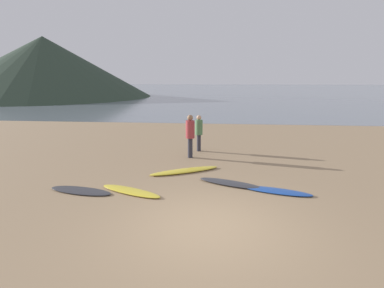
{
  "coord_description": "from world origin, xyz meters",
  "views": [
    {
      "loc": [
        0.26,
        -6.31,
        3.29
      ],
      "look_at": [
        -0.91,
        5.8,
        0.6
      ],
      "focal_mm": 29.05,
      "sensor_mm": 36.0,
      "label": 1
    }
  ],
  "objects_px": {
    "surfboard_1": "(131,191)",
    "surfboard_4": "(276,191)",
    "surfboard_3": "(231,183)",
    "surfboard_2": "(185,171)",
    "person_0": "(190,133)",
    "person_1": "(199,130)",
    "surfboard_0": "(81,191)"
  },
  "relations": [
    {
      "from": "surfboard_1",
      "to": "surfboard_4",
      "type": "bearing_deg",
      "value": 29.08
    },
    {
      "from": "surfboard_1",
      "to": "person_0",
      "type": "relative_size",
      "value": 1.16
    },
    {
      "from": "surfboard_0",
      "to": "surfboard_2",
      "type": "height_order",
      "value": "surfboard_2"
    },
    {
      "from": "surfboard_2",
      "to": "person_0",
      "type": "bearing_deg",
      "value": 61.84
    },
    {
      "from": "surfboard_0",
      "to": "person_0",
      "type": "bearing_deg",
      "value": 67.62
    },
    {
      "from": "surfboard_2",
      "to": "person_0",
      "type": "distance_m",
      "value": 2.21
    },
    {
      "from": "person_0",
      "to": "surfboard_2",
      "type": "bearing_deg",
      "value": -95.27
    },
    {
      "from": "surfboard_3",
      "to": "surfboard_2",
      "type": "bearing_deg",
      "value": 166.13
    },
    {
      "from": "surfboard_3",
      "to": "surfboard_4",
      "type": "height_order",
      "value": "surfboard_3"
    },
    {
      "from": "surfboard_2",
      "to": "person_1",
      "type": "bearing_deg",
      "value": 56.83
    },
    {
      "from": "surfboard_1",
      "to": "person_0",
      "type": "height_order",
      "value": "person_0"
    },
    {
      "from": "surfboard_2",
      "to": "person_0",
      "type": "relative_size",
      "value": 1.44
    },
    {
      "from": "surfboard_1",
      "to": "surfboard_3",
      "type": "relative_size",
      "value": 0.99
    },
    {
      "from": "person_1",
      "to": "surfboard_1",
      "type": "bearing_deg",
      "value": -170.72
    },
    {
      "from": "surfboard_1",
      "to": "surfboard_4",
      "type": "distance_m",
      "value": 4.2
    },
    {
      "from": "person_0",
      "to": "person_1",
      "type": "distance_m",
      "value": 1.2
    },
    {
      "from": "surfboard_1",
      "to": "surfboard_2",
      "type": "xyz_separation_m",
      "value": [
        1.32,
        2.07,
        0.01
      ]
    },
    {
      "from": "person_0",
      "to": "person_1",
      "type": "bearing_deg",
      "value": 71.41
    },
    {
      "from": "surfboard_0",
      "to": "surfboard_2",
      "type": "bearing_deg",
      "value": 49.25
    },
    {
      "from": "surfboard_3",
      "to": "person_0",
      "type": "relative_size",
      "value": 1.18
    },
    {
      "from": "surfboard_2",
      "to": "person_1",
      "type": "relative_size",
      "value": 1.58
    },
    {
      "from": "surfboard_0",
      "to": "person_0",
      "type": "relative_size",
      "value": 1.12
    },
    {
      "from": "person_1",
      "to": "surfboard_4",
      "type": "bearing_deg",
      "value": -125.28
    },
    {
      "from": "surfboard_0",
      "to": "surfboard_4",
      "type": "bearing_deg",
      "value": 16.56
    },
    {
      "from": "surfboard_0",
      "to": "person_0",
      "type": "height_order",
      "value": "person_0"
    },
    {
      "from": "surfboard_1",
      "to": "surfboard_2",
      "type": "relative_size",
      "value": 0.81
    },
    {
      "from": "surfboard_3",
      "to": "surfboard_4",
      "type": "relative_size",
      "value": 1.04
    },
    {
      "from": "surfboard_4",
      "to": "person_1",
      "type": "distance_m",
      "value": 5.52
    },
    {
      "from": "surfboard_0",
      "to": "surfboard_3",
      "type": "xyz_separation_m",
      "value": [
        4.34,
        1.01,
        0.02
      ]
    },
    {
      "from": "surfboard_1",
      "to": "person_0",
      "type": "bearing_deg",
      "value": 95.43
    },
    {
      "from": "surfboard_2",
      "to": "surfboard_4",
      "type": "bearing_deg",
      "value": -58.5
    },
    {
      "from": "person_1",
      "to": "surfboard_2",
      "type": "bearing_deg",
      "value": -158.5
    }
  ]
}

